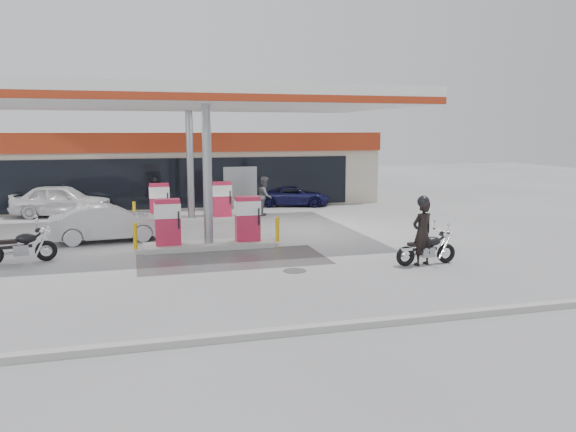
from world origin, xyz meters
name	(u,v)px	position (x,y,z in m)	size (l,w,h in m)	color
ground	(217,260)	(0.00, 0.00, 0.00)	(90.00, 90.00, 0.00)	gray
wet_patch	(233,259)	(0.50, 0.00, 0.00)	(6.00, 3.00, 0.00)	#4C4C4F
drain_cover	(295,271)	(2.00, -2.00, 0.00)	(0.70, 0.70, 0.01)	#38383A
kerb	(268,333)	(0.00, -7.00, 0.07)	(28.00, 0.25, 0.15)	gray
store_building	(177,167)	(0.01, 15.94, 2.01)	(22.00, 8.22, 4.00)	beige
canopy	(196,100)	(0.00, 5.00, 5.27)	(16.00, 10.02, 5.51)	silver
pump_island_near	(209,228)	(0.00, 2.00, 0.71)	(5.14, 1.30, 1.78)	#9E9E99
pump_island_far	(191,206)	(0.00, 8.00, 0.71)	(5.14, 1.30, 1.78)	#9E9E99
main_motorcycle	(427,250)	(6.16, -2.30, 0.46)	(2.04, 0.78, 1.05)	black
biker_main	(422,233)	(5.97, -2.31, 1.01)	(0.74, 0.48, 2.02)	black
parked_motorcycle	(21,248)	(-5.95, 1.21, 0.50)	(2.19, 0.84, 1.13)	black
sedan_white	(62,200)	(-5.84, 11.20, 0.78)	(1.85, 4.60, 1.57)	silver
attendant	(265,196)	(3.66, 9.00, 0.95)	(0.93, 0.72, 1.90)	#58595D
hatchback_silver	(108,223)	(-3.46, 4.20, 0.68)	(1.45, 4.16, 1.37)	#ABAEB3
parked_car_left	(95,197)	(-4.50, 14.00, 0.60)	(1.67, 4.10, 1.19)	#51111B
parked_car_right	(294,196)	(6.03, 12.00, 0.54)	(1.79, 3.89, 1.08)	#131442
biker_walking	(156,195)	(-1.42, 11.80, 0.84)	(0.98, 0.41, 1.67)	black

